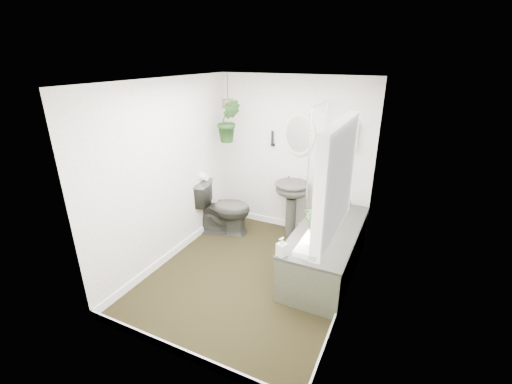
% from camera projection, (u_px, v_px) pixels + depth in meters
% --- Properties ---
extents(floor, '(2.30, 2.80, 0.02)m').
position_uv_depth(floor, '(251.00, 275.00, 4.26)').
color(floor, black).
rests_on(floor, ground).
extents(ceiling, '(2.30, 2.80, 0.02)m').
position_uv_depth(ceiling, '(249.00, 80.00, 3.39)').
color(ceiling, white).
rests_on(ceiling, ground).
extents(wall_back, '(2.30, 0.02, 2.30)m').
position_uv_depth(wall_back, '(293.00, 157.00, 5.01)').
color(wall_back, white).
rests_on(wall_back, ground).
extents(wall_front, '(2.30, 0.02, 2.30)m').
position_uv_depth(wall_front, '(169.00, 248.00, 2.65)').
color(wall_front, white).
rests_on(wall_front, ground).
extents(wall_left, '(0.02, 2.80, 2.30)m').
position_uv_depth(wall_left, '(168.00, 174.00, 4.29)').
color(wall_left, white).
rests_on(wall_left, ground).
extents(wall_right, '(0.02, 2.80, 2.30)m').
position_uv_depth(wall_right, '(356.00, 207.00, 3.36)').
color(wall_right, white).
rests_on(wall_right, ground).
extents(skirting, '(2.30, 2.80, 0.10)m').
position_uv_depth(skirting, '(251.00, 271.00, 4.24)').
color(skirting, white).
rests_on(skirting, floor).
extents(bathtub, '(0.72, 1.72, 0.58)m').
position_uv_depth(bathtub, '(326.00, 250.00, 4.25)').
color(bathtub, '#34352E').
rests_on(bathtub, floor).
extents(bath_screen, '(0.04, 0.72, 1.40)m').
position_uv_depth(bath_screen, '(317.00, 159.00, 4.42)').
color(bath_screen, silver).
rests_on(bath_screen, bathtub).
extents(shower_box, '(0.20, 0.10, 0.35)m').
position_uv_depth(shower_box, '(350.00, 136.00, 4.48)').
color(shower_box, white).
rests_on(shower_box, wall_back).
extents(oval_mirror, '(0.46, 0.03, 0.62)m').
position_uv_depth(oval_mirror, '(299.00, 134.00, 4.81)').
color(oval_mirror, beige).
rests_on(oval_mirror, wall_back).
extents(wall_sconce, '(0.04, 0.04, 0.22)m').
position_uv_depth(wall_sconce, '(272.00, 138.00, 5.00)').
color(wall_sconce, black).
rests_on(wall_sconce, wall_back).
extents(toilet_roll_holder, '(0.11, 0.11, 0.11)m').
position_uv_depth(toilet_roll_holder, '(204.00, 177.00, 4.95)').
color(toilet_roll_holder, white).
rests_on(toilet_roll_holder, wall_left).
extents(window_recess, '(0.08, 1.00, 0.90)m').
position_uv_depth(window_recess, '(336.00, 180.00, 2.62)').
color(window_recess, white).
rests_on(window_recess, wall_right).
extents(window_sill, '(0.18, 1.00, 0.04)m').
position_uv_depth(window_sill, '(323.00, 227.00, 2.80)').
color(window_sill, white).
rests_on(window_sill, wall_right).
extents(window_blinds, '(0.01, 0.86, 0.76)m').
position_uv_depth(window_blinds, '(331.00, 179.00, 2.64)').
color(window_blinds, white).
rests_on(window_blinds, wall_right).
extents(toilet, '(0.89, 0.66, 0.81)m').
position_uv_depth(toilet, '(224.00, 208.00, 5.12)').
color(toilet, '#34352E').
rests_on(toilet, floor).
extents(pedestal_sink, '(0.53, 0.46, 0.84)m').
position_uv_depth(pedestal_sink, '(291.00, 209.00, 5.04)').
color(pedestal_sink, '#34352E').
rests_on(pedestal_sink, floor).
extents(sill_plant, '(0.24, 0.22, 0.23)m').
position_uv_depth(sill_plant, '(317.00, 216.00, 2.68)').
color(sill_plant, black).
rests_on(sill_plant, window_sill).
extents(hanging_plant, '(0.41, 0.39, 0.59)m').
position_uv_depth(hanging_plant, '(229.00, 121.00, 4.76)').
color(hanging_plant, black).
rests_on(hanging_plant, ceiling).
extents(soap_bottle, '(0.12, 0.13, 0.21)m').
position_uv_depth(soap_bottle, '(282.00, 247.00, 3.55)').
color(soap_bottle, '#2F2D2D').
rests_on(soap_bottle, bathtub).
extents(hanging_pot, '(0.16, 0.16, 0.12)m').
position_uv_depth(hanging_pot, '(228.00, 104.00, 4.67)').
color(hanging_pot, brown).
rests_on(hanging_pot, ceiling).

